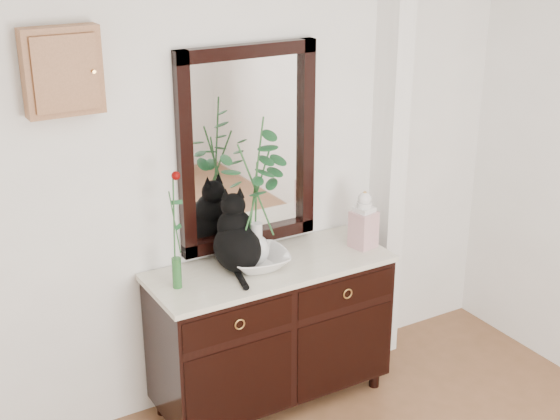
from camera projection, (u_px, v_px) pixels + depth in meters
wall_back at (231, 167)px, 4.14m from camera, size 3.60×0.04×2.70m
pilaster at (390, 143)px, 4.54m from camera, size 0.12×0.20×2.70m
sideboard at (271, 327)px, 4.30m from camera, size 1.33×0.52×0.82m
wall_mirror at (248, 148)px, 4.14m from camera, size 0.80×0.06×1.10m
key_cabinet at (62, 71)px, 3.49m from camera, size 0.35×0.10×0.40m
cat at (237, 233)px, 4.05m from camera, size 0.36×0.41×0.41m
lotus_bowl at (257, 260)px, 4.13m from camera, size 0.39×0.39×0.08m
vase_branches at (256, 192)px, 3.99m from camera, size 0.41×0.41×0.81m
bud_vase_rose at (175, 230)px, 3.81m from camera, size 0.09×0.09×0.63m
ginger_jar at (364, 219)px, 4.33m from camera, size 0.15×0.15×0.33m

